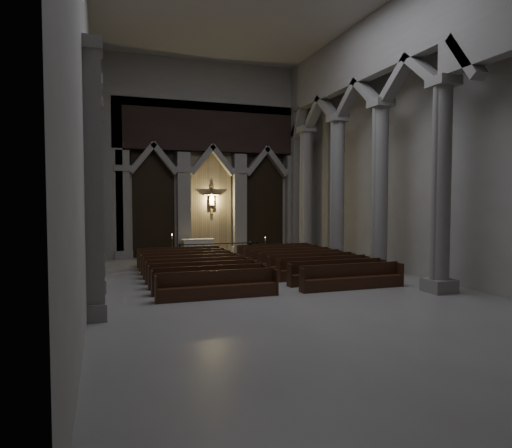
{
  "coord_description": "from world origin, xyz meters",
  "views": [
    {
      "loc": [
        -6.52,
        -16.49,
        3.48
      ],
      "look_at": [
        0.03,
        3.0,
        2.4
      ],
      "focal_mm": 32.0,
      "sensor_mm": 36.0,
      "label": 1
    }
  ],
  "objects_px": {
    "pews": "(253,269)",
    "candle_stand_right": "(265,252)",
    "worshipper": "(251,252)",
    "altar_rail": "(220,248)",
    "candle_stand_left": "(172,254)",
    "altar": "(198,247)"
  },
  "relations": [
    {
      "from": "pews",
      "to": "candle_stand_right",
      "type": "bearing_deg",
      "value": 65.26
    },
    {
      "from": "pews",
      "to": "worshipper",
      "type": "distance_m",
      "value": 4.62
    },
    {
      "from": "altar_rail",
      "to": "candle_stand_left",
      "type": "xyz_separation_m",
      "value": [
        -2.81,
        -0.11,
        -0.21
      ]
    },
    {
      "from": "altar",
      "to": "candle_stand_left",
      "type": "height_order",
      "value": "candle_stand_left"
    },
    {
      "from": "altar",
      "to": "candle_stand_right",
      "type": "xyz_separation_m",
      "value": [
        3.87,
        -1.31,
        -0.31
      ]
    },
    {
      "from": "candle_stand_left",
      "to": "altar",
      "type": "bearing_deg",
      "value": 31.85
    },
    {
      "from": "altar",
      "to": "worshipper",
      "type": "relative_size",
      "value": 1.67
    },
    {
      "from": "altar",
      "to": "candle_stand_right",
      "type": "bearing_deg",
      "value": -18.76
    },
    {
      "from": "candle_stand_left",
      "to": "candle_stand_right",
      "type": "bearing_deg",
      "value": -2.61
    },
    {
      "from": "candle_stand_left",
      "to": "worshipper",
      "type": "distance_m",
      "value": 4.54
    },
    {
      "from": "candle_stand_left",
      "to": "worshipper",
      "type": "xyz_separation_m",
      "value": [
        4.15,
        -1.84,
        0.16
      ]
    },
    {
      "from": "altar",
      "to": "candle_stand_left",
      "type": "xyz_separation_m",
      "value": [
        -1.7,
        -1.06,
        -0.23
      ]
    },
    {
      "from": "candle_stand_right",
      "to": "pews",
      "type": "distance_m",
      "value": 6.6
    },
    {
      "from": "altar",
      "to": "worshipper",
      "type": "xyz_separation_m",
      "value": [
        2.44,
        -2.9,
        -0.07
      ]
    },
    {
      "from": "candle_stand_right",
      "to": "worshipper",
      "type": "distance_m",
      "value": 2.14
    },
    {
      "from": "altar_rail",
      "to": "candle_stand_left",
      "type": "distance_m",
      "value": 2.82
    },
    {
      "from": "altar",
      "to": "pews",
      "type": "relative_size",
      "value": 0.2
    },
    {
      "from": "altar_rail",
      "to": "altar",
      "type": "bearing_deg",
      "value": 139.28
    },
    {
      "from": "candle_stand_right",
      "to": "worshipper",
      "type": "relative_size",
      "value": 1.08
    },
    {
      "from": "worshipper",
      "to": "pews",
      "type": "bearing_deg",
      "value": -128.06
    },
    {
      "from": "altar",
      "to": "candle_stand_right",
      "type": "height_order",
      "value": "candle_stand_right"
    },
    {
      "from": "altar_rail",
      "to": "worshipper",
      "type": "height_order",
      "value": "worshipper"
    }
  ]
}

